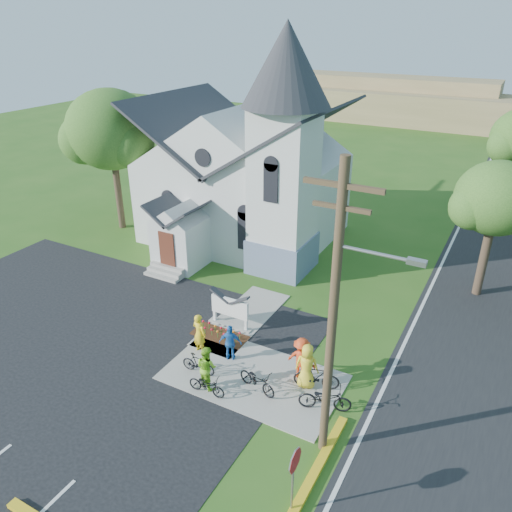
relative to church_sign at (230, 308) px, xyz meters
The scene contains 22 objects.
ground 3.57m from the church_sign, 69.44° to the right, with size 120.00×120.00×0.00m, color #2C5819.
parking_lot 7.86m from the church_sign, 138.12° to the right, with size 20.00×16.00×0.02m, color black.
road 16.30m from the church_sign, 46.49° to the left, with size 8.00×90.00×0.02m, color black.
sidewalk 3.95m from the church_sign, 45.00° to the right, with size 7.00×4.00×0.05m, color gray.
church 11.06m from the church_sign, 114.73° to the left, with size 12.35×12.00×13.00m.
church_sign is the anchor object (origin of this frame).
flower_bed 1.34m from the church_sign, 90.00° to the right, with size 2.60×1.10×0.07m, color #3A2110.
utility_pole 9.18m from the church_sign, 35.60° to the right, with size 3.45×0.28×10.00m.
stop_sign 9.97m from the church_sign, 48.12° to the right, with size 0.11×0.76×2.48m.
tree_lot_corner 15.53m from the church_sign, 152.02° to the left, with size 5.60×5.60×9.15m.
tree_road_near 13.75m from the church_sign, 42.21° to the left, with size 4.00×4.00×7.05m.
distant_hills 53.34m from the church_sign, 85.10° to the left, with size 61.00×10.00×5.60m.
cyclist_0 2.31m from the church_sign, 92.89° to the right, with size 0.67×0.44×1.84m, color yellow.
bike_0 4.73m from the church_sign, 69.58° to the right, with size 0.54×1.56×0.82m, color black.
cyclist_1 4.25m from the church_sign, 70.77° to the right, with size 0.88×0.68×1.80m, color #7BC124.
bike_1 3.63m from the church_sign, 79.51° to the right, with size 0.42×1.48×0.89m, color black.
cyclist_2 2.51m from the church_sign, 58.12° to the right, with size 0.96×0.40×1.64m, color blue.
bike_2 4.65m from the church_sign, 45.60° to the right, with size 0.62×1.78×0.94m, color black.
cyclist_3 4.73m from the church_sign, 22.04° to the right, with size 1.17×0.67×1.81m, color red.
bike_3 5.61m from the church_sign, 22.04° to the right, with size 0.51×1.79×1.07m, color black.
cyclist_4 5.25m from the church_sign, 24.37° to the right, with size 0.93×0.60×1.90m, color yellow.
bike_4 6.65m from the church_sign, 27.23° to the right, with size 0.68×1.94×1.02m, color black.
Camera 1 is at (9.24, -13.38, 13.17)m, focal length 35.00 mm.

